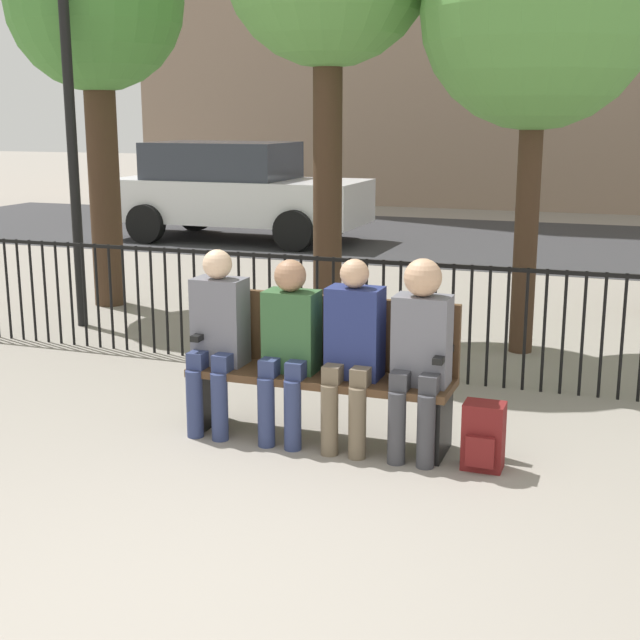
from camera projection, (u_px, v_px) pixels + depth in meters
name	position (u px, v px, depth m)	size (l,w,h in m)	color
ground_plane	(133.00, 625.00, 3.70)	(80.00, 80.00, 0.00)	gray
park_bench	(324.00, 364.00, 5.76)	(1.72, 0.45, 0.92)	#4C331E
seated_person_0	(217.00, 332.00, 5.84)	(0.34, 0.39, 1.22)	navy
seated_person_1	(289.00, 341.00, 5.67)	(0.34, 0.39, 1.18)	navy
seated_person_2	(352.00, 345.00, 5.53)	(0.34, 0.39, 1.21)	brown
seated_person_3	(420.00, 346.00, 5.38)	(0.34, 0.39, 1.23)	#3D3D42
backpack	(483.00, 437.00, 5.28)	(0.24, 0.21, 0.41)	maroon
fence_railing	(383.00, 308.00, 7.09)	(9.01, 0.03, 0.95)	black
tree_0	(538.00, 14.00, 7.32)	(1.93, 1.93, 3.86)	#422D1E
tree_1	(95.00, 9.00, 9.24)	(1.85, 1.85, 4.14)	#422D1E
lamp_post	(68.00, 77.00, 8.40)	(0.28, 0.28, 3.65)	black
street_surface	(519.00, 242.00, 14.69)	(24.00, 6.00, 0.01)	#333335
parked_car_0	(235.00, 190.00, 14.83)	(4.20, 1.94, 1.62)	silver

